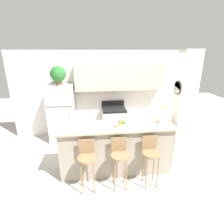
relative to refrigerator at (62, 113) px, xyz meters
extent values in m
plane|color=beige|center=(1.34, -1.65, -0.82)|extent=(14.00, 14.00, 0.00)
cube|color=white|center=(1.34, 0.36, 0.46)|extent=(5.60, 0.06, 2.55)
cube|color=beige|center=(1.70, 0.17, 0.99)|extent=(2.58, 0.32, 0.75)
cube|color=silver|center=(1.52, 0.19, 0.79)|extent=(0.71, 0.28, 0.12)
cube|color=white|center=(2.82, -1.51, 0.46)|extent=(0.36, 0.32, 2.55)
cylinder|color=black|center=(2.63, -1.51, 0.98)|extent=(0.02, 0.28, 0.28)
cylinder|color=white|center=(2.63, -1.51, 0.98)|extent=(0.01, 0.25, 0.25)
cube|color=gray|center=(1.34, -1.65, -0.30)|extent=(2.29, 0.54, 1.04)
cube|color=tan|center=(1.34, -1.65, 0.24)|extent=(2.41, 0.66, 0.04)
cube|color=silver|center=(0.00, 0.00, -0.26)|extent=(0.73, 0.61, 1.11)
cube|color=silver|center=(0.00, 0.00, 0.56)|extent=(0.73, 0.61, 0.52)
cube|color=#333333|center=(0.00, -0.31, 0.29)|extent=(0.69, 0.01, 0.01)
cylinder|color=#B2B2B7|center=(0.23, -0.32, -0.21)|extent=(0.02, 0.02, 0.61)
cube|color=white|center=(1.52, 0.01, -0.39)|extent=(0.69, 0.61, 0.85)
cube|color=black|center=(1.52, 0.01, 0.06)|extent=(0.69, 0.61, 0.06)
cube|color=black|center=(1.52, 0.29, 0.17)|extent=(0.69, 0.04, 0.16)
cube|color=black|center=(1.52, -0.30, -0.35)|extent=(0.42, 0.01, 0.27)
cylinder|color=olive|center=(0.74, -2.16, -0.12)|extent=(0.34, 0.34, 0.03)
cube|color=olive|center=(0.74, -2.01, 0.03)|extent=(0.29, 0.02, 0.28)
cylinder|color=olive|center=(0.63, -2.27, -0.48)|extent=(0.02, 0.02, 0.68)
cylinder|color=olive|center=(0.85, -2.27, -0.48)|extent=(0.02, 0.02, 0.68)
cylinder|color=olive|center=(0.63, -2.05, -0.48)|extent=(0.02, 0.02, 0.68)
cylinder|color=olive|center=(0.85, -2.05, -0.48)|extent=(0.02, 0.02, 0.68)
cylinder|color=olive|center=(1.34, -2.16, -0.12)|extent=(0.34, 0.34, 0.03)
cube|color=olive|center=(1.34, -2.01, 0.03)|extent=(0.29, 0.02, 0.28)
cylinder|color=olive|center=(1.23, -2.27, -0.48)|extent=(0.02, 0.02, 0.68)
cylinder|color=olive|center=(1.45, -2.27, -0.48)|extent=(0.02, 0.02, 0.68)
cylinder|color=olive|center=(1.23, -2.05, -0.48)|extent=(0.02, 0.02, 0.68)
cylinder|color=olive|center=(1.45, -2.05, -0.48)|extent=(0.02, 0.02, 0.68)
cylinder|color=olive|center=(1.94, -2.16, -0.12)|extent=(0.34, 0.34, 0.03)
cube|color=olive|center=(1.94, -2.01, 0.03)|extent=(0.29, 0.02, 0.28)
cylinder|color=olive|center=(1.83, -2.27, -0.48)|extent=(0.02, 0.02, 0.68)
cylinder|color=olive|center=(2.05, -2.27, -0.48)|extent=(0.02, 0.02, 0.68)
cylinder|color=olive|center=(1.83, -2.05, -0.48)|extent=(0.02, 0.02, 0.68)
cylinder|color=olive|center=(2.05, -2.05, -0.48)|extent=(0.02, 0.02, 0.68)
cylinder|color=brown|center=(0.00, 0.00, 0.89)|extent=(0.18, 0.18, 0.14)
sphere|color=#286B2D|center=(0.00, 0.00, 1.12)|extent=(0.42, 0.42, 0.42)
cube|color=white|center=(2.33, -1.61, 0.32)|extent=(0.14, 0.14, 0.12)
cylinder|color=#386633|center=(2.33, -1.61, 0.49)|extent=(0.01, 0.01, 0.22)
sphere|color=#DBCC4C|center=(2.33, -1.61, 0.62)|extent=(0.07, 0.07, 0.07)
cylinder|color=silver|center=(1.44, -1.70, 0.28)|extent=(0.27, 0.27, 0.05)
sphere|color=#4C7F2D|center=(1.50, -1.69, 0.34)|extent=(0.09, 0.09, 0.09)
sphere|color=red|center=(1.42, -1.64, 0.33)|extent=(0.07, 0.07, 0.07)
sphere|color=orange|center=(1.40, -1.75, 0.33)|extent=(0.08, 0.08, 0.08)
cylinder|color=black|center=(0.59, -0.20, -0.63)|extent=(0.28, 0.28, 0.38)
camera|label=1|loc=(0.87, -4.88, 1.68)|focal=28.00mm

